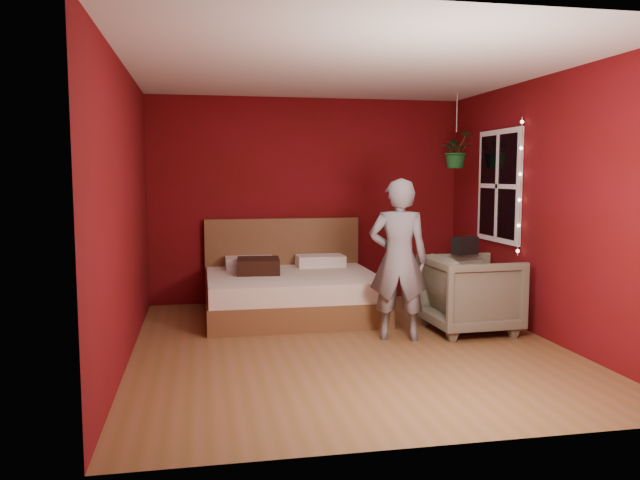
{
  "coord_description": "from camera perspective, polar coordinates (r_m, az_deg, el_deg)",
  "views": [
    {
      "loc": [
        -1.35,
        -5.66,
        1.63
      ],
      "look_at": [
        -0.19,
        0.4,
        0.98
      ],
      "focal_mm": 35.0,
      "sensor_mm": 36.0,
      "label": 1
    }
  ],
  "objects": [
    {
      "name": "floor",
      "position": [
        6.04,
        2.52,
        -9.65
      ],
      "size": [
        4.5,
        4.5,
        0.0
      ],
      "primitive_type": "plane",
      "color": "brown",
      "rests_on": "ground"
    },
    {
      "name": "room_walls",
      "position": [
        5.82,
        2.59,
        6.48
      ],
      "size": [
        4.04,
        4.54,
        2.62
      ],
      "color": "#610A12",
      "rests_on": "ground"
    },
    {
      "name": "window",
      "position": [
        7.35,
        16.02,
        4.75
      ],
      "size": [
        0.05,
        0.97,
        1.27
      ],
      "color": "white",
      "rests_on": "room_walls"
    },
    {
      "name": "fairy_lights",
      "position": [
        6.88,
        17.81,
        4.63
      ],
      "size": [
        0.04,
        0.04,
        1.45
      ],
      "color": "silver",
      "rests_on": "room_walls"
    },
    {
      "name": "bed",
      "position": [
        7.32,
        -2.69,
        -4.64
      ],
      "size": [
        1.96,
        1.66,
        1.08
      ],
      "color": "brown",
      "rests_on": "ground"
    },
    {
      "name": "person",
      "position": [
        6.18,
        7.19,
        -1.8
      ],
      "size": [
        0.67,
        0.53,
        1.59
      ],
      "primitive_type": "imported",
      "rotation": [
        0.0,
        0.0,
        2.85
      ],
      "color": "slate",
      "rests_on": "ground"
    },
    {
      "name": "armchair",
      "position": [
        6.67,
        13.59,
        -4.8
      ],
      "size": [
        0.91,
        0.88,
        0.8
      ],
      "primitive_type": "imported",
      "rotation": [
        0.0,
        0.0,
        1.61
      ],
      "color": "#5A5A47",
      "rests_on": "ground"
    },
    {
      "name": "handbag",
      "position": [
        6.69,
        13.11,
        -0.49
      ],
      "size": [
        0.29,
        0.2,
        0.19
      ],
      "primitive_type": "cube",
      "rotation": [
        0.0,
        0.0,
        0.29
      ],
      "color": "black",
      "rests_on": "armchair"
    },
    {
      "name": "throw_pillow",
      "position": [
        7.27,
        -5.66,
        -2.37
      ],
      "size": [
        0.52,
        0.52,
        0.17
      ],
      "primitive_type": "cube",
      "rotation": [
        0.0,
        0.0,
        -0.08
      ],
      "color": "#321810",
      "rests_on": "bed"
    },
    {
      "name": "hanging_plant",
      "position": [
        7.8,
        12.33,
        8.02
      ],
      "size": [
        0.49,
        0.46,
        0.89
      ],
      "color": "silver",
      "rests_on": "room_walls"
    }
  ]
}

